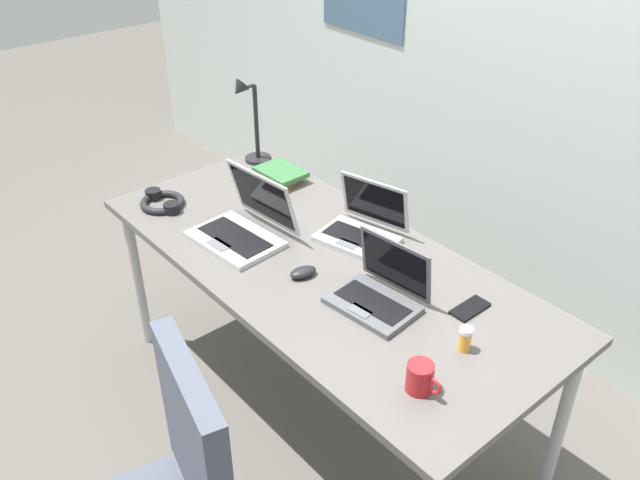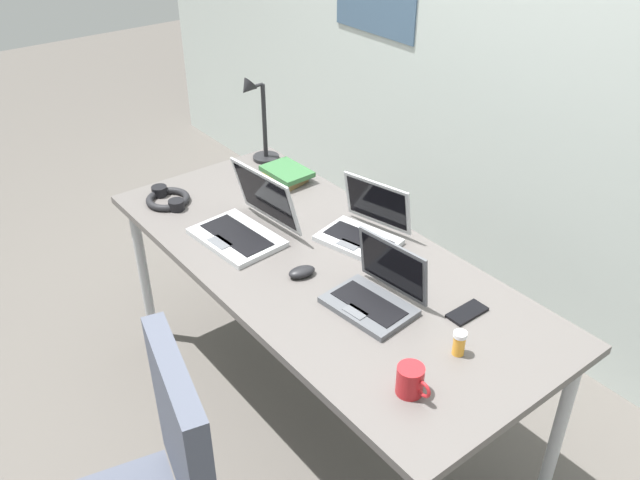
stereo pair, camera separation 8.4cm
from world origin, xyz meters
The scene contains 13 objects.
ground_plane centered at (0.00, 0.00, 0.00)m, with size 12.00×12.00×0.00m, color #56514C.
wall_back centered at (0.00, 1.10, 1.30)m, with size 6.00×0.13×2.60m.
desk centered at (0.00, 0.00, 0.68)m, with size 1.80×0.80×0.74m.
desk_lamp centered at (-0.80, 0.28, 0.94)m, with size 0.12×0.18×0.40m.
laptop_center centered at (-0.30, -0.12, 0.79)m, with size 0.36×0.32×0.24m.
laptop_far_corner centered at (0.32, -0.02, 0.78)m, with size 0.30×0.25×0.21m.
laptop_near_lamp centered at (-0.01, 0.21, 0.78)m, with size 0.33×0.30×0.21m.
computer_mouse centered at (0.04, -0.11, 0.76)m, with size 0.06×0.10×0.03m, color black.
cell_phone centered at (0.53, 0.18, 0.74)m, with size 0.06×0.14×0.01m, color black.
headphones centered at (-0.71, -0.23, 0.76)m, with size 0.21×0.18×0.04m.
pill_bottle centered at (0.64, 0.01, 0.78)m, with size 0.04×0.04×0.08m.
book_stack centered at (-0.57, 0.26, 0.77)m, with size 0.21×0.17×0.05m.
coffee_mug centered at (0.66, -0.21, 0.78)m, with size 0.11×0.08×0.09m.
Camera 1 is at (1.49, -1.27, 2.06)m, focal length 37.32 mm.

